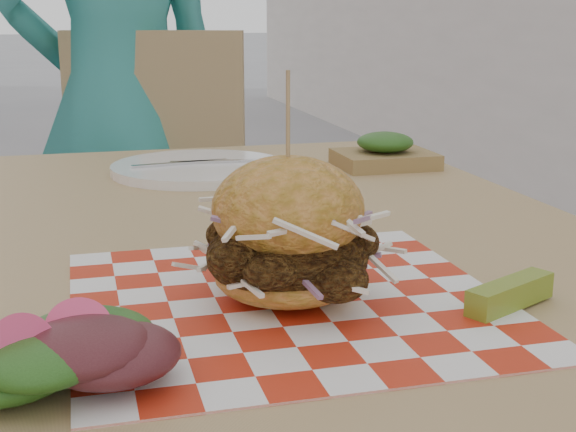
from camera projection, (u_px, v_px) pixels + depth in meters
name	position (u px, v px, depth m)	size (l,w,h in m)	color
diner	(121.00, 106.00, 1.92)	(0.56, 0.37, 1.55)	teal
patio_table	(251.00, 301.00, 0.91)	(0.80, 1.20, 0.75)	tan
patio_chair	(175.00, 208.00, 1.84)	(0.53, 0.53, 0.95)	tan
paper_liner	(288.00, 300.00, 0.68)	(0.36, 0.36, 0.00)	red
sandwich	(288.00, 239.00, 0.67)	(0.17, 0.17, 0.19)	#D58C3C
pickle_spear	(510.00, 294.00, 0.66)	(0.10, 0.02, 0.02)	olive
side_salad	(57.00, 370.00, 0.52)	(0.13, 0.14, 0.05)	#3F1419
place_setting	(200.00, 168.00, 1.23)	(0.27, 0.27, 0.02)	white
kraft_tray	(385.00, 153.00, 1.28)	(0.15, 0.12, 0.06)	olive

